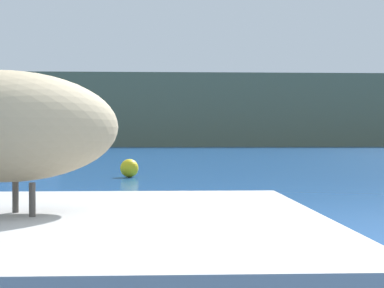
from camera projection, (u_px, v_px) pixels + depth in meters
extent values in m
cube|color=#5B664C|center=(171.00, 112.00, 73.32)|extent=(140.00, 16.03, 8.23)
ellipsoid|color=gray|center=(12.00, 126.00, 2.74)|extent=(1.21, 1.09, 0.51)
cylinder|color=#4C4742|center=(32.00, 200.00, 2.71)|extent=(0.03, 0.03, 0.16)
cylinder|color=#4C4742|center=(15.00, 196.00, 2.85)|extent=(0.03, 0.03, 0.16)
cube|color=white|center=(8.00, 145.00, 41.06)|extent=(7.22, 4.46, 1.17)
cube|color=#2D333D|center=(0.00, 125.00, 41.25)|extent=(2.51, 2.16, 1.51)
cylinder|color=#B2B2B2|center=(34.00, 105.00, 40.35)|extent=(0.12, 0.12, 4.18)
cylinder|color=#3F382D|center=(50.00, 131.00, 39.96)|extent=(0.10, 0.10, 0.70)
sphere|color=yellow|center=(129.00, 168.00, 16.61)|extent=(0.51, 0.51, 0.51)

